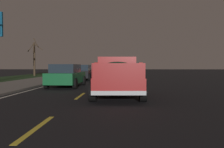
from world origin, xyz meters
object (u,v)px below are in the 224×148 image
Objects in this scene: sedan_black at (82,72)px; sedan_red at (120,70)px; pickup_truck at (117,75)px; sedan_green at (67,75)px; bare_tree_far at (34,57)px; sedan_tan at (120,70)px.

sedan_black is 1.00× the size of sedan_red.
sedan_red is (22.80, -0.11, -0.20)m from pickup_truck.
sedan_black and sedan_red have the same top height.
sedan_red is at bearing -11.31° from sedan_green.
bare_tree_far is (17.47, 8.70, 1.88)m from sedan_green.
sedan_black and sedan_tan have the same top height.
sedan_tan and sedan_red have the same top height.
sedan_black is at bearing 1.57° from sedan_green.
sedan_black is at bearing -138.93° from bare_tree_far.
bare_tree_far reaches higher than sedan_red.
sedan_tan is 0.82× the size of bare_tree_far.
sedan_tan and sedan_green have the same top height.
bare_tree_far reaches higher than sedan_black.
sedan_green is 19.61m from bare_tree_far.
sedan_tan is at bearing -7.73° from sedan_green.
sedan_green is (-18.11, 3.62, 0.00)m from sedan_red.
sedan_green is 0.82× the size of bare_tree_far.
pickup_truck is at bearing -163.28° from sedan_black.
sedan_tan is at bearing 0.08° from pickup_truck.
sedan_red is 1.00× the size of sedan_green.
sedan_red is (-7.51, -0.15, 0.00)m from sedan_tan.
bare_tree_far reaches higher than pickup_truck.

